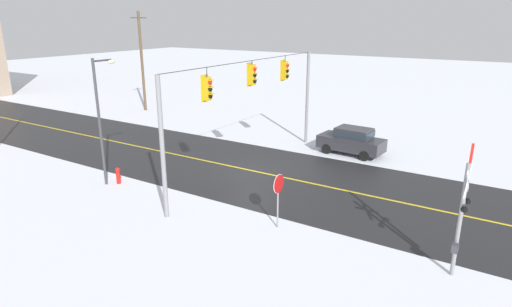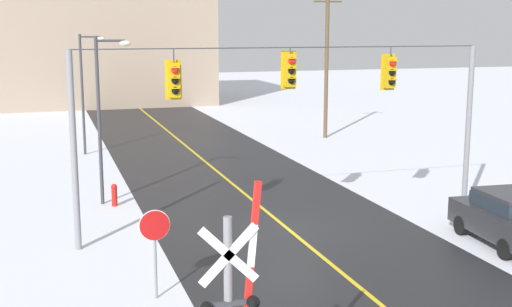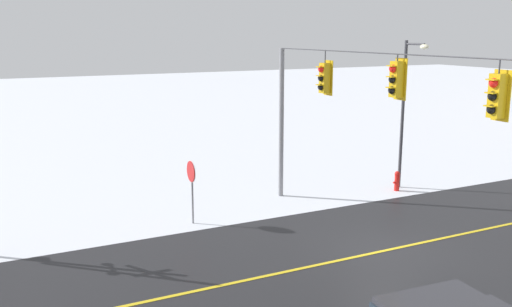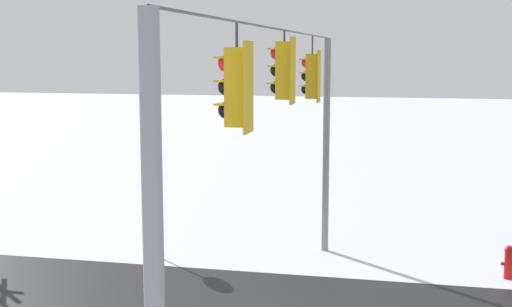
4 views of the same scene
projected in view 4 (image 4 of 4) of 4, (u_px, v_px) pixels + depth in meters
The scene contains 3 objects.
signal_span at pixel (284, 133), 13.33m from camera, with size 14.20×0.47×6.22m.
stop_sign at pixel (155, 198), 19.78m from camera, with size 0.80×0.09×2.35m.
fire_hydrant at pixel (509, 261), 18.00m from camera, with size 0.24×0.31×0.88m.
Camera 4 is at (13.03, 2.32, 5.78)m, focal length 49.08 mm.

